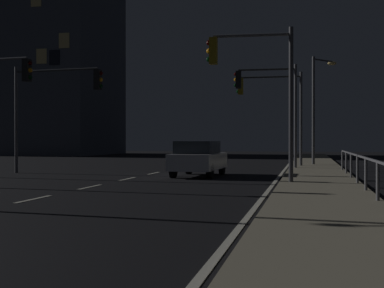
% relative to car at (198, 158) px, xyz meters
% --- Properties ---
extents(ground_plane, '(112.00, 112.00, 0.00)m').
position_rel_car_xyz_m(ground_plane, '(-2.55, -1.81, -0.82)').
color(ground_plane, black).
rests_on(ground_plane, ground).
extents(sidewalk_right, '(2.81, 77.00, 0.14)m').
position_rel_car_xyz_m(sidewalk_right, '(5.19, -1.81, -0.75)').
color(sidewalk_right, gray).
rests_on(sidewalk_right, ground).
extents(lane_markings_center, '(0.14, 50.00, 0.01)m').
position_rel_car_xyz_m(lane_markings_center, '(-2.55, 1.69, -0.82)').
color(lane_markings_center, silver).
rests_on(lane_markings_center, ground).
extents(lane_edge_line, '(0.14, 53.00, 0.01)m').
position_rel_car_xyz_m(lane_edge_line, '(3.54, 3.19, -0.82)').
color(lane_edge_line, silver).
rests_on(lane_edge_line, ground).
extents(car, '(1.94, 4.45, 1.57)m').
position_rel_car_xyz_m(car, '(0.00, 0.00, 0.00)').
color(car, silver).
rests_on(car, ground).
extents(traffic_light_far_center, '(3.10, 0.36, 5.47)m').
position_rel_car_xyz_m(traffic_light_far_center, '(2.92, -4.40, 3.12)').
color(traffic_light_far_center, '#38383D').
rests_on(traffic_light_far_center, sidewalk_right).
extents(traffic_light_far_left, '(3.40, 0.35, 5.55)m').
position_rel_car_xyz_m(traffic_light_far_left, '(2.72, 5.95, 3.19)').
color(traffic_light_far_left, '#4C4C51').
rests_on(traffic_light_far_left, sidewalk_right).
extents(traffic_light_overhead_east, '(4.75, 0.68, 5.22)m').
position_rel_car_xyz_m(traffic_light_overhead_east, '(-7.18, 0.45, 2.90)').
color(traffic_light_overhead_east, '#4C4C51').
rests_on(traffic_light_overhead_east, ground).
extents(traffic_light_near_right, '(3.86, 0.35, 5.44)m').
position_rel_car_xyz_m(traffic_light_near_right, '(2.75, 8.58, 3.14)').
color(traffic_light_near_right, '#4C4C51').
rests_on(traffic_light_near_right, sidewalk_right).
extents(street_lamp_far_end, '(1.53, 1.70, 6.58)m').
position_rel_car_xyz_m(street_lamp_far_end, '(5.34, 10.76, 3.34)').
color(street_lamp_far_end, '#4C4C51').
rests_on(street_lamp_far_end, sidewalk_right).
extents(barrier_fence, '(0.09, 25.45, 0.98)m').
position_rel_car_xyz_m(barrier_fence, '(6.44, -8.63, 0.05)').
color(barrier_fence, '#59595E').
rests_on(barrier_fence, sidewalk_right).
extents(building_distant, '(15.43, 13.93, 24.44)m').
position_rel_car_xyz_m(building_distant, '(-24.81, 33.66, 11.40)').
color(building_distant, '#4C515B').
rests_on(building_distant, ground).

